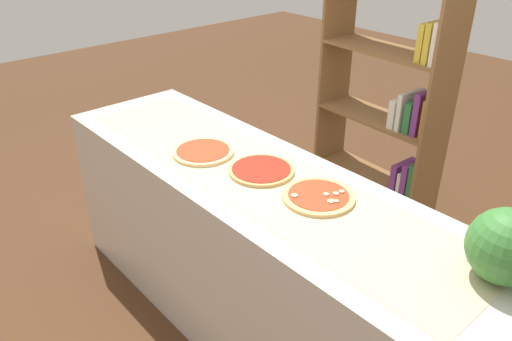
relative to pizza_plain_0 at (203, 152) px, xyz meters
The scene contains 8 objects.
ground_plane 1.00m from the pizza_plain_0, ahead, with size 12.00×12.00×0.00m, color #4C2D19.
counter 0.58m from the pizza_plain_0, ahead, with size 2.48×0.70×0.93m, color beige.
parchment_paper 0.34m from the pizza_plain_0, ahead, with size 2.24×0.52×0.00m, color beige.
pizza_plain_0 is the anchor object (origin of this frame).
pizza_plain_1 0.34m from the pizza_plain_0, 15.14° to the left, with size 0.31×0.31×0.02m.
pizza_mushroom_2 0.68m from the pizza_plain_0, ahead, with size 0.31×0.31×0.02m.
watermelon 1.42m from the pizza_plain_0, ahead, with size 0.26×0.26×0.26m, color #387A33.
bookshelf 1.24m from the pizza_plain_0, 75.75° to the left, with size 0.83×0.32×1.70m.
Camera 1 is at (1.53, -1.34, 2.06)m, focal length 35.54 mm.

